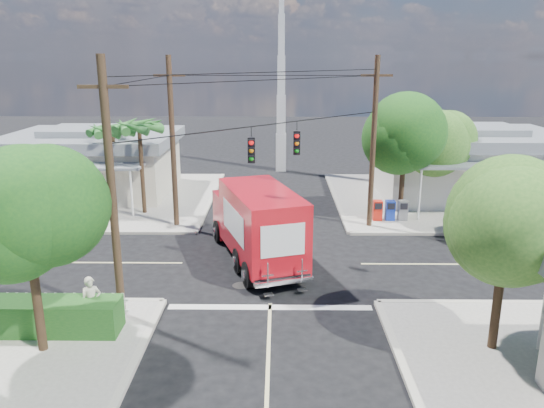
{
  "coord_description": "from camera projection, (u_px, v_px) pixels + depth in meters",
  "views": [
    {
      "loc": [
        0.29,
        -22.06,
        8.91
      ],
      "look_at": [
        0.0,
        2.0,
        2.2
      ],
      "focal_mm": 35.0,
      "sensor_mm": 36.0,
      "label": 1
    }
  ],
  "objects": [
    {
      "name": "delivery_truck",
      "position": [
        257.0,
        224.0,
        23.53
      ],
      "size": [
        4.72,
        8.29,
        3.45
      ],
      "color": "black",
      "rests_on": "ground"
    },
    {
      "name": "utility_poles",
      "position": [
        237.0,
        154.0,
        23.95
      ],
      "size": [
        12.0,
        10.68,
        9.0
      ],
      "color": "#473321",
      "rests_on": "ground"
    },
    {
      "name": "building_ne",
      "position": [
        466.0,
        162.0,
        34.4
      ],
      "size": [
        11.8,
        10.2,
        4.5
      ],
      "color": "silver",
      "rests_on": "sidewalk_ne"
    },
    {
      "name": "tree_se",
      "position": [
        507.0,
        229.0,
        15.5
      ],
      "size": [
        3.67,
        3.54,
        5.62
      ],
      "color": "#422D1C",
      "rests_on": "sidewalk_se"
    },
    {
      "name": "tree_ne_back",
      "position": [
        441.0,
        140.0,
        31.03
      ],
      "size": [
        3.77,
        3.66,
        5.82
      ],
      "color": "#422D1C",
      "rests_on": "sidewalk_ne"
    },
    {
      "name": "vending_boxes",
      "position": [
        390.0,
        210.0,
        29.35
      ],
      "size": [
        1.9,
        0.5,
        1.1
      ],
      "color": "red",
      "rests_on": "sidewalk_ne"
    },
    {
      "name": "parked_car",
      "position": [
        519.0,
        225.0,
        26.17
      ],
      "size": [
        6.44,
        3.46,
        1.72
      ],
      "primitive_type": "imported",
      "rotation": [
        0.0,
        0.0,
        1.47
      ],
      "color": "silver",
      "rests_on": "ground"
    },
    {
      "name": "radio_tower",
      "position": [
        281.0,
        100.0,
        41.39
      ],
      "size": [
        0.8,
        0.8,
        17.0
      ],
      "color": "silver",
      "rests_on": "ground"
    },
    {
      "name": "ground",
      "position": [
        271.0,
        263.0,
        23.64
      ],
      "size": [
        120.0,
        120.0,
        0.0
      ],
      "primitive_type": "plane",
      "color": "black",
      "rests_on": "ground"
    },
    {
      "name": "sidewalk_nw",
      "position": [
        106.0,
        198.0,
        34.23
      ],
      "size": [
        14.12,
        14.12,
        0.14
      ],
      "color": "gray",
      "rests_on": "ground"
    },
    {
      "name": "palm_nw_front",
      "position": [
        139.0,
        128.0,
        29.6
      ],
      "size": [
        3.01,
        3.08,
        5.59
      ],
      "color": "#422D1C",
      "rests_on": "sidewalk_nw"
    },
    {
      "name": "hedge_sw",
      "position": [
        26.0,
        316.0,
        17.39
      ],
      "size": [
        6.2,
        1.2,
        1.1
      ],
      "primitive_type": "cube",
      "color": "#184D1A",
      "rests_on": "sidewalk_sw"
    },
    {
      "name": "picket_fence",
      "position": [
        42.0,
        305.0,
        18.16
      ],
      "size": [
        5.94,
        0.06,
        1.0
      ],
      "color": "silver",
      "rests_on": "sidewalk_sw"
    },
    {
      "name": "tree_ne_front",
      "position": [
        405.0,
        136.0,
        28.79
      ],
      "size": [
        4.21,
        4.14,
        6.66
      ],
      "color": "#422D1C",
      "rests_on": "sidewalk_ne"
    },
    {
      "name": "palm_nw_back",
      "position": [
        112.0,
        131.0,
        31.17
      ],
      "size": [
        3.01,
        3.08,
        5.19
      ],
      "color": "#422D1C",
      "rests_on": "sidewalk_nw"
    },
    {
      "name": "road_markings",
      "position": [
        271.0,
        277.0,
        22.22
      ],
      "size": [
        32.0,
        32.0,
        0.01
      ],
      "color": "beige",
      "rests_on": "ground"
    },
    {
      "name": "building_nw",
      "position": [
        94.0,
        161.0,
        35.19
      ],
      "size": [
        10.8,
        10.2,
        4.3
      ],
      "color": "beige",
      "rests_on": "sidewalk_nw"
    },
    {
      "name": "tree_sw_front",
      "position": [
        26.0,
        221.0,
        15.3
      ],
      "size": [
        3.88,
        3.78,
        6.03
      ],
      "color": "#422D1C",
      "rests_on": "sidewalk_sw"
    },
    {
      "name": "pedestrian",
      "position": [
        92.0,
        302.0,
        17.62
      ],
      "size": [
        0.77,
        0.66,
        1.77
      ],
      "primitive_type": "imported",
      "rotation": [
        0.0,
        0.0,
        0.44
      ],
      "color": "beige",
      "rests_on": "sidewalk_sw"
    },
    {
      "name": "sidewalk_ne",
      "position": [
        443.0,
        199.0,
        33.98
      ],
      "size": [
        14.12,
        14.12,
        0.14
      ],
      "color": "gray",
      "rests_on": "ground"
    }
  ]
}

